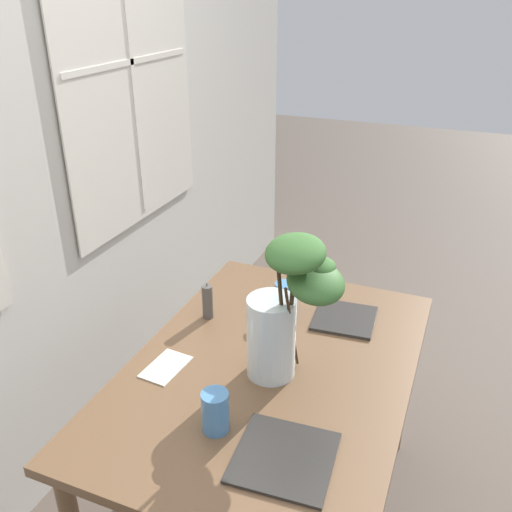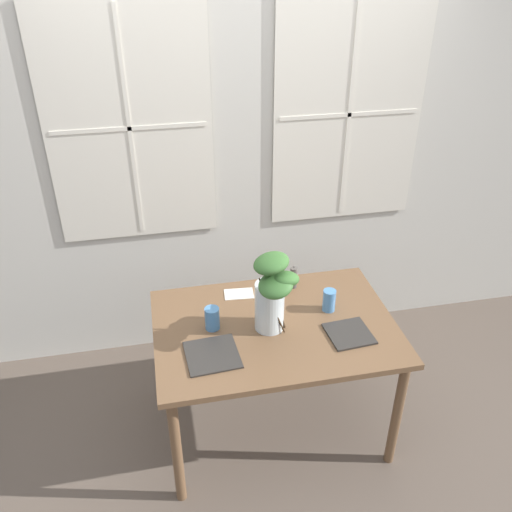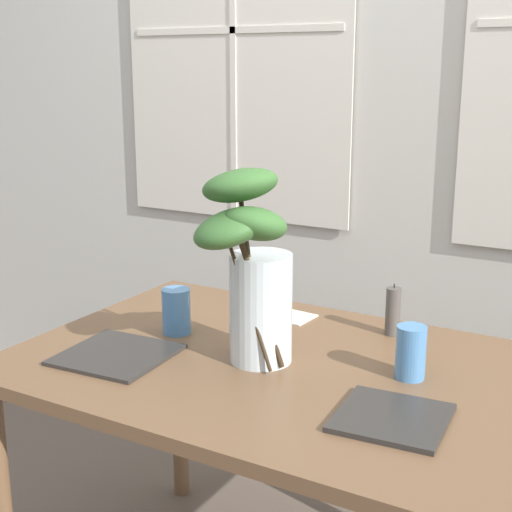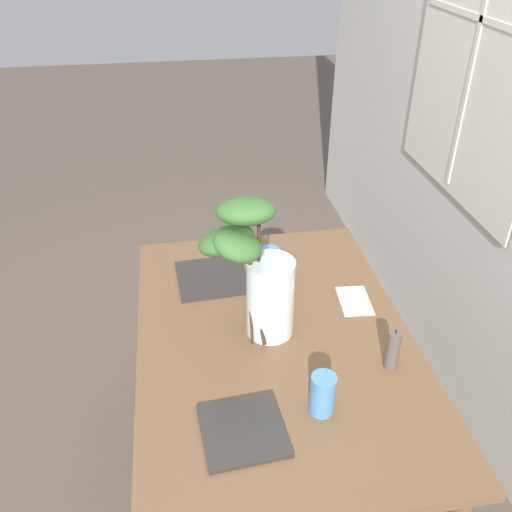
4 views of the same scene
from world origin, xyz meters
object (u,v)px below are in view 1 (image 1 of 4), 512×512
(drinking_glass_blue_left, at_px, (215,412))
(drinking_glass_blue_right, at_px, (284,298))
(dining_table, at_px, (271,386))
(plate_square_left, at_px, (284,457))
(vase_with_branches, at_px, (285,313))
(plate_square_right, at_px, (344,318))
(pillar_candle, at_px, (208,302))

(drinking_glass_blue_left, xyz_separation_m, drinking_glass_blue_right, (0.65, 0.03, 0.00))
(dining_table, relative_size, drinking_glass_blue_left, 10.23)
(plate_square_left, bearing_deg, vase_with_branches, 19.71)
(dining_table, relative_size, drinking_glass_blue_right, 10.09)
(drinking_glass_blue_right, relative_size, plate_square_right, 0.57)
(drinking_glass_blue_right, distance_m, pillar_candle, 0.29)
(dining_table, relative_size, pillar_candle, 8.90)
(pillar_candle, bearing_deg, plate_square_right, -70.13)
(plate_square_left, height_order, plate_square_right, plate_square_right)
(drinking_glass_blue_right, bearing_deg, drinking_glass_blue_left, -177.47)
(plate_square_left, bearing_deg, dining_table, 25.72)
(drinking_glass_blue_right, bearing_deg, pillar_candle, 118.02)
(drinking_glass_blue_left, xyz_separation_m, plate_square_right, (0.69, -0.20, -0.06))
(plate_square_left, bearing_deg, drinking_glass_blue_right, 19.67)
(pillar_candle, bearing_deg, vase_with_branches, -119.95)
(vase_with_branches, relative_size, drinking_glass_blue_right, 3.96)
(drinking_glass_blue_left, distance_m, plate_square_right, 0.72)
(vase_with_branches, xyz_separation_m, plate_square_left, (-0.33, -0.12, -0.23))
(vase_with_branches, relative_size, drinking_glass_blue_left, 4.02)
(dining_table, distance_m, vase_with_branches, 0.33)
(drinking_glass_blue_left, relative_size, pillar_candle, 0.87)
(vase_with_branches, relative_size, plate_square_right, 2.28)
(vase_with_branches, xyz_separation_m, plate_square_right, (0.39, -0.10, -0.23))
(drinking_glass_blue_left, xyz_separation_m, pillar_candle, (0.52, 0.28, 0.00))
(plate_square_right, bearing_deg, plate_square_left, -178.66)
(vase_with_branches, distance_m, drinking_glass_blue_right, 0.41)
(vase_with_branches, distance_m, plate_square_left, 0.42)
(dining_table, relative_size, plate_square_right, 5.80)
(plate_square_left, xyz_separation_m, pillar_candle, (0.55, 0.50, 0.06))
(drinking_glass_blue_right, xyz_separation_m, plate_square_right, (0.04, -0.23, -0.06))
(plate_square_left, relative_size, pillar_candle, 1.79)
(plate_square_right, bearing_deg, vase_with_branches, 165.55)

